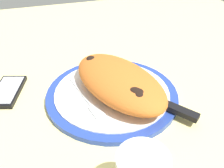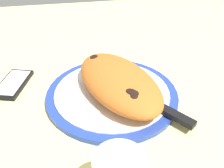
% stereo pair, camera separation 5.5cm
% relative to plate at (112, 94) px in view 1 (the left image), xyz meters
% --- Properties ---
extents(ground_plane, '(1.50, 1.50, 0.03)m').
position_rel_plate_xyz_m(ground_plane, '(0.00, 0.00, -0.02)').
color(ground_plane, '#E5D684').
extents(plate, '(0.31, 0.31, 0.02)m').
position_rel_plate_xyz_m(plate, '(0.00, 0.00, 0.00)').
color(plate, '#233D99').
rests_on(plate, ground_plane).
extents(calzone, '(0.30, 0.22, 0.06)m').
position_rel_plate_xyz_m(calzone, '(0.01, 0.01, 0.04)').
color(calzone, '#C16023').
rests_on(calzone, plate).
extents(fork, '(0.16, 0.05, 0.00)m').
position_rel_plate_xyz_m(fork, '(0.02, -0.06, 0.01)').
color(fork, silver).
rests_on(fork, plate).
extents(knife, '(0.21, 0.15, 0.01)m').
position_rel_plate_xyz_m(knife, '(0.08, 0.08, 0.01)').
color(knife, silver).
rests_on(knife, plate).
extents(smartphone, '(0.13, 0.09, 0.01)m').
position_rel_plate_xyz_m(smartphone, '(-0.09, -0.23, -0.00)').
color(smartphone, black).
rests_on(smartphone, ground_plane).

